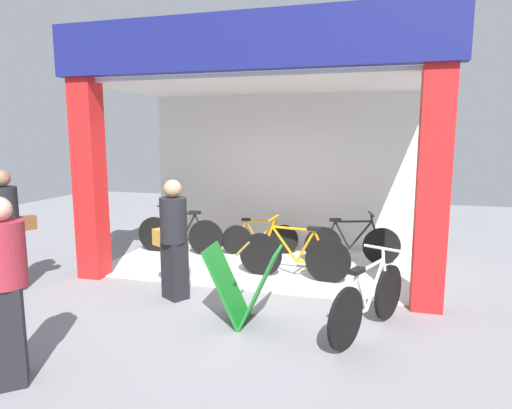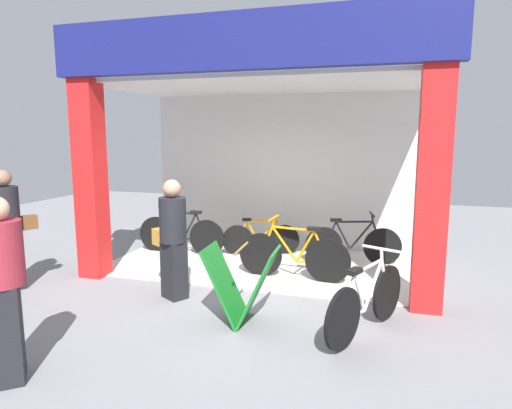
{
  "view_description": "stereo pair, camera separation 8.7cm",
  "coord_description": "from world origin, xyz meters",
  "px_view_note": "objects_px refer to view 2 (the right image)",
  "views": [
    {
      "loc": [
        1.84,
        -5.84,
        2.22
      ],
      "look_at": [
        0.0,
        0.67,
        1.15
      ],
      "focal_mm": 31.21,
      "sensor_mm": 36.0,
      "label": 1
    },
    {
      "loc": [
        1.92,
        -5.82,
        2.22
      ],
      "look_at": [
        0.0,
        0.67,
        1.15
      ],
      "focal_mm": 31.21,
      "sensor_mm": 36.0,
      "label": 2
    }
  ],
  "objects_px": {
    "bicycle_inside_3": "(261,238)",
    "bicycle_inside_0": "(294,255)",
    "bicycle_inside_1": "(353,244)",
    "sandwich_board_sign": "(241,285)",
    "pedestrian_0": "(7,228)",
    "pedestrian_2": "(3,287)",
    "bicycle_inside_2": "(181,234)",
    "bicycle_parked_0": "(367,302)",
    "pedestrian_1": "(173,237)"
  },
  "relations": [
    {
      "from": "bicycle_inside_0",
      "to": "pedestrian_1",
      "type": "bearing_deg",
      "value": -139.72
    },
    {
      "from": "bicycle_inside_1",
      "to": "pedestrian_2",
      "type": "xyz_separation_m",
      "value": [
        -2.7,
        -4.62,
        0.53
      ]
    },
    {
      "from": "bicycle_inside_1",
      "to": "bicycle_inside_2",
      "type": "bearing_deg",
      "value": -176.27
    },
    {
      "from": "sandwich_board_sign",
      "to": "pedestrian_0",
      "type": "bearing_deg",
      "value": 177.74
    },
    {
      "from": "bicycle_inside_0",
      "to": "pedestrian_2",
      "type": "xyz_separation_m",
      "value": [
        -1.9,
        -3.52,
        0.5
      ]
    },
    {
      "from": "bicycle_inside_0",
      "to": "sandwich_board_sign",
      "type": "xyz_separation_m",
      "value": [
        -0.27,
        -1.73,
        0.07
      ]
    },
    {
      "from": "pedestrian_2",
      "to": "bicycle_parked_0",
      "type": "bearing_deg",
      "value": 31.9
    },
    {
      "from": "pedestrian_1",
      "to": "pedestrian_2",
      "type": "xyz_separation_m",
      "value": [
        -0.47,
        -2.32,
        0.04
      ]
    },
    {
      "from": "bicycle_inside_1",
      "to": "bicycle_inside_2",
      "type": "relative_size",
      "value": 0.94
    },
    {
      "from": "pedestrian_1",
      "to": "bicycle_parked_0",
      "type": "bearing_deg",
      "value": -9.12
    },
    {
      "from": "bicycle_inside_1",
      "to": "sandwich_board_sign",
      "type": "xyz_separation_m",
      "value": [
        -1.08,
        -2.82,
        0.1
      ]
    },
    {
      "from": "bicycle_parked_0",
      "to": "pedestrian_0",
      "type": "xyz_separation_m",
      "value": [
        -4.97,
        0.03,
        0.54
      ]
    },
    {
      "from": "bicycle_inside_0",
      "to": "bicycle_inside_3",
      "type": "height_order",
      "value": "bicycle_inside_0"
    },
    {
      "from": "bicycle_inside_3",
      "to": "bicycle_parked_0",
      "type": "bearing_deg",
      "value": -54.47
    },
    {
      "from": "bicycle_inside_1",
      "to": "bicycle_parked_0",
      "type": "relative_size",
      "value": 1.04
    },
    {
      "from": "bicycle_parked_0",
      "to": "sandwich_board_sign",
      "type": "height_order",
      "value": "bicycle_parked_0"
    },
    {
      "from": "sandwich_board_sign",
      "to": "pedestrian_1",
      "type": "bearing_deg",
      "value": 155.63
    },
    {
      "from": "bicycle_inside_1",
      "to": "pedestrian_0",
      "type": "distance_m",
      "value": 5.37
    },
    {
      "from": "bicycle_inside_0",
      "to": "bicycle_parked_0",
      "type": "bearing_deg",
      "value": -54.35
    },
    {
      "from": "pedestrian_1",
      "to": "bicycle_inside_0",
      "type": "bearing_deg",
      "value": 40.28
    },
    {
      "from": "sandwich_board_sign",
      "to": "pedestrian_1",
      "type": "xyz_separation_m",
      "value": [
        -1.15,
        0.52,
        0.39
      ]
    },
    {
      "from": "bicycle_inside_3",
      "to": "pedestrian_0",
      "type": "distance_m",
      "value": 4.11
    },
    {
      "from": "sandwich_board_sign",
      "to": "pedestrian_2",
      "type": "xyz_separation_m",
      "value": [
        -1.62,
        -1.8,
        0.43
      ]
    },
    {
      "from": "bicycle_inside_2",
      "to": "pedestrian_2",
      "type": "height_order",
      "value": "pedestrian_2"
    },
    {
      "from": "bicycle_inside_2",
      "to": "pedestrian_2",
      "type": "distance_m",
      "value": 4.46
    },
    {
      "from": "bicycle_inside_3",
      "to": "sandwich_board_sign",
      "type": "xyz_separation_m",
      "value": [
        0.61,
        -2.97,
        0.15
      ]
    },
    {
      "from": "sandwich_board_sign",
      "to": "pedestrian_0",
      "type": "xyz_separation_m",
      "value": [
        -3.54,
        0.14,
        0.45
      ]
    },
    {
      "from": "sandwich_board_sign",
      "to": "pedestrian_2",
      "type": "height_order",
      "value": "pedestrian_2"
    },
    {
      "from": "sandwich_board_sign",
      "to": "pedestrian_0",
      "type": "distance_m",
      "value": 3.57
    },
    {
      "from": "bicycle_parked_0",
      "to": "pedestrian_0",
      "type": "relative_size",
      "value": 0.9
    },
    {
      "from": "bicycle_parked_0",
      "to": "sandwich_board_sign",
      "type": "bearing_deg",
      "value": -175.76
    },
    {
      "from": "bicycle_inside_3",
      "to": "pedestrian_2",
      "type": "height_order",
      "value": "pedestrian_2"
    },
    {
      "from": "sandwich_board_sign",
      "to": "pedestrian_1",
      "type": "relative_size",
      "value": 0.57
    },
    {
      "from": "pedestrian_0",
      "to": "pedestrian_2",
      "type": "distance_m",
      "value": 2.72
    },
    {
      "from": "pedestrian_2",
      "to": "pedestrian_1",
      "type": "bearing_deg",
      "value": 78.48
    },
    {
      "from": "pedestrian_0",
      "to": "sandwich_board_sign",
      "type": "bearing_deg",
      "value": -2.26
    },
    {
      "from": "bicycle_inside_1",
      "to": "pedestrian_0",
      "type": "height_order",
      "value": "pedestrian_0"
    },
    {
      "from": "pedestrian_0",
      "to": "pedestrian_2",
      "type": "height_order",
      "value": "pedestrian_0"
    },
    {
      "from": "bicycle_inside_3",
      "to": "pedestrian_1",
      "type": "bearing_deg",
      "value": -102.53
    },
    {
      "from": "bicycle_parked_0",
      "to": "pedestrian_2",
      "type": "bearing_deg",
      "value": -148.1
    },
    {
      "from": "pedestrian_0",
      "to": "pedestrian_1",
      "type": "distance_m",
      "value": 2.42
    },
    {
      "from": "pedestrian_0",
      "to": "bicycle_inside_1",
      "type": "bearing_deg",
      "value": 30.17
    },
    {
      "from": "bicycle_inside_3",
      "to": "bicycle_parked_0",
      "type": "relative_size",
      "value": 0.88
    },
    {
      "from": "bicycle_inside_0",
      "to": "bicycle_inside_2",
      "type": "height_order",
      "value": "bicycle_inside_0"
    },
    {
      "from": "pedestrian_0",
      "to": "pedestrian_2",
      "type": "relative_size",
      "value": 1.03
    },
    {
      "from": "bicycle_inside_3",
      "to": "bicycle_inside_0",
      "type": "bearing_deg",
      "value": -54.62
    },
    {
      "from": "bicycle_inside_1",
      "to": "pedestrian_1",
      "type": "bearing_deg",
      "value": -134.1
    },
    {
      "from": "bicycle_inside_1",
      "to": "bicycle_inside_3",
      "type": "height_order",
      "value": "bicycle_inside_1"
    },
    {
      "from": "bicycle_inside_3",
      "to": "bicycle_parked_0",
      "type": "distance_m",
      "value": 3.51
    },
    {
      "from": "pedestrian_1",
      "to": "pedestrian_2",
      "type": "distance_m",
      "value": 2.37
    }
  ]
}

